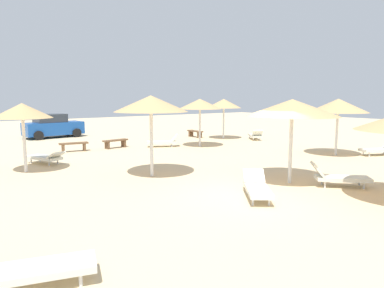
# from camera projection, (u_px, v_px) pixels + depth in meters

# --- Properties ---
(ground_plane) EXTENTS (80.00, 80.00, 0.00)m
(ground_plane) POSITION_uv_depth(u_px,v_px,m) (251.00, 193.00, 10.61)
(ground_plane) COLOR beige
(parasol_0) EXTENTS (2.55, 2.55, 2.82)m
(parasol_0) POSITION_uv_depth(u_px,v_px,m) (200.00, 104.00, 20.19)
(parasol_0) COLOR silver
(parasol_0) RESTS_ON ground
(parasol_2) EXTENTS (2.89, 2.89, 2.85)m
(parasol_2) POSITION_uv_depth(u_px,v_px,m) (338.00, 106.00, 17.15)
(parasol_2) COLOR silver
(parasol_2) RESTS_ON ground
(parasol_3) EXTENTS (3.12, 3.12, 2.86)m
(parasol_3) POSITION_uv_depth(u_px,v_px,m) (292.00, 108.00, 11.55)
(parasol_3) COLOR silver
(parasol_3) RESTS_ON ground
(parasol_4) EXTENTS (2.44, 2.44, 2.79)m
(parasol_4) POSITION_uv_depth(u_px,v_px,m) (224.00, 104.00, 24.06)
(parasol_4) COLOR silver
(parasol_4) RESTS_ON ground
(parasol_6) EXTENTS (2.21, 2.21, 2.70)m
(parasol_6) POSITION_uv_depth(u_px,v_px,m) (22.00, 111.00, 13.25)
(parasol_6) COLOR silver
(parasol_6) RESTS_ON ground
(parasol_8) EXTENTS (2.70, 2.70, 2.99)m
(parasol_8) POSITION_uv_depth(u_px,v_px,m) (151.00, 104.00, 12.51)
(parasol_8) COLOR silver
(parasol_8) RESTS_ON ground
(lounger_0) EXTENTS (1.94, 1.47, 0.78)m
(lounger_0) POSITION_uv_depth(u_px,v_px,m) (164.00, 141.00, 20.45)
(lounger_0) COLOR silver
(lounger_0) RESTS_ON ground
(lounger_1) EXTENTS (1.77, 1.76, 0.79)m
(lounger_1) POSITION_uv_depth(u_px,v_px,m) (338.00, 177.00, 11.35)
(lounger_1) COLOR silver
(lounger_1) RESTS_ON ground
(lounger_2) EXTENTS (1.98, 1.40, 0.72)m
(lounger_2) POSITION_uv_depth(u_px,v_px,m) (379.00, 149.00, 17.44)
(lounger_2) COLOR silver
(lounger_2) RESTS_ON ground
(lounger_3) EXTENTS (1.69, 1.88, 0.69)m
(lounger_3) POSITION_uv_depth(u_px,v_px,m) (257.00, 187.00, 10.11)
(lounger_3) COLOR silver
(lounger_3) RESTS_ON ground
(lounger_4) EXTENTS (1.60, 1.90, 0.75)m
(lounger_4) POSITION_uv_depth(u_px,v_px,m) (255.00, 135.00, 23.80)
(lounger_4) COLOR silver
(lounger_4) RESTS_ON ground
(lounger_6) EXTENTS (1.35, 2.01, 0.62)m
(lounger_6) POSITION_uv_depth(u_px,v_px,m) (46.00, 157.00, 15.15)
(lounger_6) COLOR silver
(lounger_6) RESTS_ON ground
(lounger_7) EXTENTS (1.96, 1.17, 0.79)m
(lounger_7) POSITION_uv_depth(u_px,v_px,m) (29.00, 268.00, 5.31)
(lounger_7) COLOR silver
(lounger_7) RESTS_ON ground
(bench_0) EXTENTS (1.55, 0.65, 0.49)m
(bench_0) POSITION_uv_depth(u_px,v_px,m) (74.00, 145.00, 18.64)
(bench_0) COLOR brown
(bench_0) RESTS_ON ground
(bench_1) EXTENTS (0.47, 1.52, 0.49)m
(bench_1) POSITION_uv_depth(u_px,v_px,m) (195.00, 133.00, 25.27)
(bench_1) COLOR brown
(bench_1) RESTS_ON ground
(bench_2) EXTENTS (1.54, 0.61, 0.49)m
(bench_2) POSITION_uv_depth(u_px,v_px,m) (115.00, 142.00, 19.93)
(bench_2) COLOR brown
(bench_2) RESTS_ON ground
(parked_car) EXTENTS (4.13, 2.25, 1.72)m
(parked_car) POSITION_uv_depth(u_px,v_px,m) (53.00, 126.00, 24.99)
(parked_car) COLOR #194C9E
(parked_car) RESTS_ON ground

